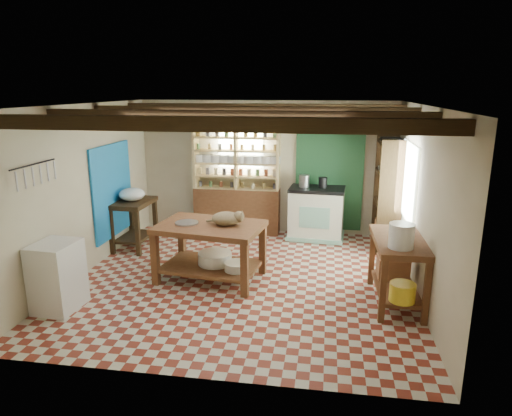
% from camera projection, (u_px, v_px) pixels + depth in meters
% --- Properties ---
extents(floor, '(5.00, 5.00, 0.02)m').
position_uv_depth(floor, '(243.00, 279.00, 6.98)').
color(floor, maroon).
rests_on(floor, ground).
extents(ceiling, '(5.00, 5.00, 0.02)m').
position_uv_depth(ceiling, '(242.00, 105.00, 6.31)').
color(ceiling, '#4A4B50').
rests_on(ceiling, wall_back).
extents(wall_back, '(5.00, 0.04, 2.60)m').
position_uv_depth(wall_back, '(266.00, 168.00, 9.03)').
color(wall_back, beige).
rests_on(wall_back, floor).
extents(wall_front, '(5.00, 0.04, 2.60)m').
position_uv_depth(wall_front, '(193.00, 257.00, 4.25)').
color(wall_front, beige).
rests_on(wall_front, floor).
extents(wall_left, '(0.04, 5.00, 2.60)m').
position_uv_depth(wall_left, '(83.00, 190.00, 7.02)').
color(wall_left, beige).
rests_on(wall_left, floor).
extents(wall_right, '(0.04, 5.00, 2.60)m').
position_uv_depth(wall_right, '(421.00, 203.00, 6.26)').
color(wall_right, beige).
rests_on(wall_right, floor).
extents(ceiling_beams, '(5.00, 3.80, 0.15)m').
position_uv_depth(ceiling_beams, '(242.00, 114.00, 6.34)').
color(ceiling_beams, '#362413').
rests_on(ceiling_beams, ceiling).
extents(blue_wall_patch, '(0.04, 1.40, 1.60)m').
position_uv_depth(blue_wall_patch, '(113.00, 191.00, 7.92)').
color(blue_wall_patch, '#1973C0').
rests_on(blue_wall_patch, wall_left).
extents(green_wall_patch, '(1.30, 0.04, 2.30)m').
position_uv_depth(green_wall_patch, '(329.00, 172.00, 8.82)').
color(green_wall_patch, '#1F4D2B').
rests_on(green_wall_patch, wall_back).
extents(window_back, '(0.90, 0.02, 0.80)m').
position_uv_depth(window_back, '(241.00, 147.00, 8.98)').
color(window_back, beige).
rests_on(window_back, wall_back).
extents(window_right, '(0.02, 1.30, 1.20)m').
position_uv_depth(window_right, '(408.00, 181.00, 7.20)').
color(window_right, beige).
rests_on(window_right, wall_right).
extents(utensil_rail, '(0.06, 0.90, 0.28)m').
position_uv_depth(utensil_rail, '(34.00, 174.00, 5.74)').
color(utensil_rail, black).
rests_on(utensil_rail, wall_left).
extents(pot_rack, '(0.86, 0.12, 0.36)m').
position_uv_depth(pot_rack, '(331.00, 125.00, 8.19)').
color(pot_rack, black).
rests_on(pot_rack, ceiling).
extents(shelving_unit, '(1.70, 0.34, 2.20)m').
position_uv_depth(shelving_unit, '(237.00, 178.00, 8.98)').
color(shelving_unit, '#D6B87B').
rests_on(shelving_unit, floor).
extents(tall_rack, '(0.40, 0.86, 2.00)m').
position_uv_depth(tall_rack, '(387.00, 194.00, 8.09)').
color(tall_rack, '#362413').
rests_on(tall_rack, floor).
extents(work_table, '(1.66, 1.23, 0.86)m').
position_uv_depth(work_table, '(210.00, 252.00, 6.88)').
color(work_table, brown).
rests_on(work_table, floor).
extents(stove, '(1.08, 0.77, 1.00)m').
position_uv_depth(stove, '(316.00, 213.00, 8.74)').
color(stove, silver).
rests_on(stove, floor).
extents(prep_table, '(0.63, 0.89, 0.89)m').
position_uv_depth(prep_table, '(134.00, 224.00, 8.22)').
color(prep_table, '#362413').
rests_on(prep_table, floor).
extents(white_cabinet, '(0.54, 0.63, 0.91)m').
position_uv_depth(white_cabinet, '(57.00, 276.00, 5.94)').
color(white_cabinet, white).
rests_on(white_cabinet, floor).
extents(right_counter, '(0.67, 1.29, 0.91)m').
position_uv_depth(right_counter, '(397.00, 271.00, 6.10)').
color(right_counter, brown).
rests_on(right_counter, floor).
extents(cat, '(0.45, 0.35, 0.20)m').
position_uv_depth(cat, '(227.00, 219.00, 6.71)').
color(cat, '#907A54').
rests_on(cat, work_table).
extents(steel_tray, '(0.39, 0.39, 0.02)m').
position_uv_depth(steel_tray, '(187.00, 223.00, 6.82)').
color(steel_tray, '#B2B1B9').
rests_on(steel_tray, work_table).
extents(basin_large, '(0.58, 0.58, 0.18)m').
position_uv_depth(basin_large, '(215.00, 258.00, 6.94)').
color(basin_large, white).
rests_on(basin_large, work_table).
extents(basin_small, '(0.40, 0.40, 0.12)m').
position_uv_depth(basin_small, '(236.00, 266.00, 6.69)').
color(basin_small, white).
rests_on(basin_small, work_table).
extents(kettle_left, '(0.22, 0.22, 0.23)m').
position_uv_depth(kettle_left, '(304.00, 181.00, 8.64)').
color(kettle_left, '#B2B1B9').
rests_on(kettle_left, stove).
extents(kettle_right, '(0.17, 0.17, 0.20)m').
position_uv_depth(kettle_right, '(323.00, 183.00, 8.57)').
color(kettle_right, black).
rests_on(kettle_right, stove).
extents(enamel_bowl, '(0.47, 0.47, 0.23)m').
position_uv_depth(enamel_bowl, '(132.00, 194.00, 8.08)').
color(enamel_bowl, white).
rests_on(enamel_bowl, prep_table).
extents(white_bucket, '(0.32, 0.32, 0.31)m').
position_uv_depth(white_bucket, '(401.00, 236.00, 5.61)').
color(white_bucket, white).
rests_on(white_bucket, right_counter).
extents(wicker_basket, '(0.43, 0.35, 0.30)m').
position_uv_depth(wicker_basket, '(393.00, 267.00, 6.40)').
color(wicker_basket, '#9A613E').
rests_on(wicker_basket, right_counter).
extents(yellow_tub, '(0.33, 0.33, 0.24)m').
position_uv_depth(yellow_tub, '(402.00, 292.00, 5.69)').
color(yellow_tub, yellow).
rests_on(yellow_tub, right_counter).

